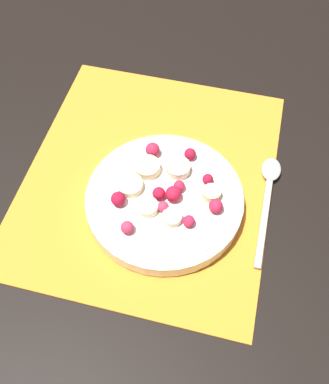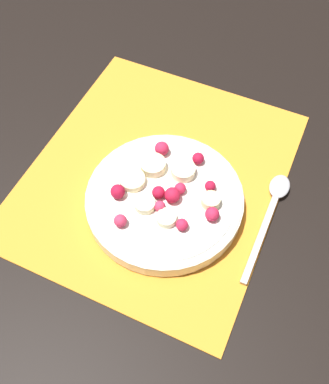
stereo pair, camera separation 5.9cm
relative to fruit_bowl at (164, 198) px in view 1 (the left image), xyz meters
The scene contains 4 objects.
ground_plane 0.06m from the fruit_bowl, 142.28° to the right, with size 3.00×3.00×0.00m, color black.
placemat 0.06m from the fruit_bowl, 142.28° to the right, with size 0.42×0.36×0.01m.
fruit_bowl is the anchor object (origin of this frame).
spoon 0.16m from the fruit_bowl, 114.01° to the left, with size 0.18×0.03×0.01m.
Camera 1 is at (0.35, 0.11, 0.53)m, focal length 40.00 mm.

